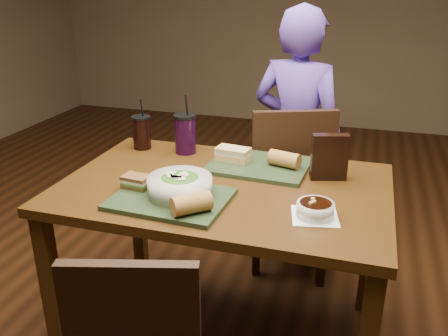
{
  "coord_description": "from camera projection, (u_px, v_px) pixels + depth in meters",
  "views": [
    {
      "loc": [
        0.51,
        -1.66,
        1.52
      ],
      "look_at": [
        0.0,
        0.0,
        0.82
      ],
      "focal_mm": 38.0,
      "sensor_mm": 36.0,
      "label": 1
    }
  ],
  "objects": [
    {
      "name": "ground",
      "position": [
        224.0,
        333.0,
        2.18
      ],
      "size": [
        6.0,
        6.0,
        0.0
      ],
      "primitive_type": "plane",
      "color": "#381C0B",
      "rests_on": "ground"
    },
    {
      "name": "dining_table",
      "position": [
        224.0,
        204.0,
        1.94
      ],
      "size": [
        1.3,
        0.85,
        0.75
      ],
      "color": "#42270D",
      "rests_on": "ground"
    },
    {
      "name": "chair_far",
      "position": [
        295.0,
        184.0,
        2.46
      ],
      "size": [
        0.53,
        0.54,
        0.94
      ],
      "color": "black",
      "rests_on": "ground"
    },
    {
      "name": "diner",
      "position": [
        297.0,
        138.0,
        2.59
      ],
      "size": [
        0.58,
        0.45,
        1.41
      ],
      "primitive_type": "imported",
      "rotation": [
        0.0,
        0.0,
        2.9
      ],
      "color": "#583BA3",
      "rests_on": "ground"
    },
    {
      "name": "tray_near",
      "position": [
        171.0,
        199.0,
        1.75
      ],
      "size": [
        0.43,
        0.34,
        0.02
      ],
      "primitive_type": "cube",
      "rotation": [
        0.0,
        0.0,
        -0.05
      ],
      "color": "#24331C",
      "rests_on": "dining_table"
    },
    {
      "name": "tray_far",
      "position": [
        259.0,
        165.0,
        2.07
      ],
      "size": [
        0.44,
        0.34,
        0.02
      ],
      "primitive_type": "cube",
      "rotation": [
        0.0,
        0.0,
        -0.06
      ],
      "color": "#24331C",
      "rests_on": "dining_table"
    },
    {
      "name": "salad_bowl",
      "position": [
        180.0,
        185.0,
        1.76
      ],
      "size": [
        0.24,
        0.24,
        0.08
      ],
      "color": "silver",
      "rests_on": "tray_near"
    },
    {
      "name": "soup_bowl",
      "position": [
        315.0,
        209.0,
        1.63
      ],
      "size": [
        0.19,
        0.19,
        0.06
      ],
      "color": "white",
      "rests_on": "dining_table"
    },
    {
      "name": "sandwich_near",
      "position": [
        136.0,
        181.0,
        1.82
      ],
      "size": [
        0.11,
        0.08,
        0.05
      ],
      "color": "#593819",
      "rests_on": "tray_near"
    },
    {
      "name": "sandwich_far",
      "position": [
        233.0,
        154.0,
        2.09
      ],
      "size": [
        0.16,
        0.1,
        0.06
      ],
      "color": "tan",
      "rests_on": "tray_far"
    },
    {
      "name": "baguette_near",
      "position": [
        192.0,
        204.0,
        1.62
      ],
      "size": [
        0.15,
        0.14,
        0.07
      ],
      "primitive_type": "cylinder",
      "rotation": [
        0.0,
        1.57,
        0.74
      ],
      "color": "#AD7533",
      "rests_on": "tray_near"
    },
    {
      "name": "baguette_far",
      "position": [
        284.0,
        159.0,
        2.02
      ],
      "size": [
        0.15,
        0.1,
        0.07
      ],
      "primitive_type": "cylinder",
      "rotation": [
        0.0,
        1.57,
        -0.26
      ],
      "color": "#AD7533",
      "rests_on": "tray_far"
    },
    {
      "name": "cup_cola",
      "position": [
        142.0,
        132.0,
        2.28
      ],
      "size": [
        0.09,
        0.09,
        0.25
      ],
      "color": "black",
      "rests_on": "dining_table"
    },
    {
      "name": "cup_berry",
      "position": [
        185.0,
        134.0,
        2.22
      ],
      "size": [
        0.11,
        0.11,
        0.29
      ],
      "color": "black",
      "rests_on": "dining_table"
    },
    {
      "name": "chip_bag",
      "position": [
        329.0,
        157.0,
        1.92
      ],
      "size": [
        0.15,
        0.09,
        0.19
      ],
      "primitive_type": "cube",
      "rotation": [
        0.0,
        0.0,
        0.29
      ],
      "color": "black",
      "rests_on": "dining_table"
    }
  ]
}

